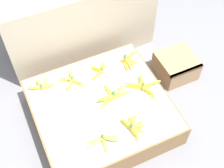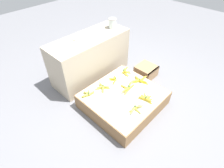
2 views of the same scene
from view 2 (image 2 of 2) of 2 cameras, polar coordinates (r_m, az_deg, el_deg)
ground_plane at (r=2.58m, az=3.58°, el=-6.75°), size 10.00×10.00×0.00m
display_platform at (r=2.49m, az=3.69°, el=-5.01°), size 0.99×0.94×0.23m
back_vendor_table at (r=2.89m, az=-7.06°, el=8.52°), size 1.31×0.52×0.72m
wooden_crate at (r=3.06m, az=11.06°, el=4.17°), size 0.31×0.31×0.19m
banana_bunch_front_midleft at (r=2.21m, az=7.77°, el=-7.87°), size 0.24×0.14×0.09m
banana_bunch_front_midright at (r=2.35m, az=11.06°, el=-4.58°), size 0.15×0.21×0.09m
banana_bunch_middle_midright at (r=2.45m, az=5.23°, el=-1.22°), size 0.27×0.19×0.11m
banana_bunch_middle_right at (r=2.61m, az=9.06°, el=1.28°), size 0.28×0.27×0.09m
banana_bunch_back_left at (r=2.39m, az=-7.80°, el=-3.11°), size 0.21×0.13×0.09m
banana_bunch_back_midleft at (r=2.47m, az=-3.06°, el=-1.04°), size 0.18×0.21×0.09m
banana_bunch_back_midright at (r=2.59m, az=0.72°, el=1.52°), size 0.18×0.15×0.08m
banana_bunch_back_right at (r=2.74m, az=4.43°, el=4.12°), size 0.17×0.20×0.11m
glass_jar at (r=2.96m, az=0.14°, el=19.26°), size 0.13×0.13×0.15m
foam_tray_white at (r=2.69m, az=-9.74°, el=14.69°), size 0.26×0.16×0.02m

